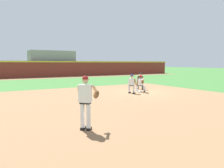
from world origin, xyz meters
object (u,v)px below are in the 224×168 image
(pitcher, at_px, (86,99))
(umpire, at_px, (140,80))
(first_baseman, at_px, (141,83))
(baseball, at_px, (125,100))
(baserunner, at_px, (132,83))
(first_base_bag, at_px, (139,92))

(pitcher, relative_size, umpire, 1.27)
(pitcher, height_order, first_baseman, pitcher)
(baseball, distance_m, baserunner, 3.27)
(first_base_bag, bearing_deg, umpire, 48.41)
(first_base_bag, relative_size, pitcher, 0.20)
(first_base_bag, bearing_deg, baserunner, -161.42)
(first_baseman, height_order, umpire, umpire)
(first_base_bag, xyz_separation_m, first_baseman, (0.18, -0.02, 0.69))
(first_base_bag, bearing_deg, pitcher, -137.80)
(baseball, distance_m, pitcher, 6.16)
(first_baseman, xyz_separation_m, baserunner, (-1.09, -0.29, 0.06))
(umpire, bearing_deg, first_baseman, -126.67)
(pitcher, height_order, umpire, pitcher)
(baseball, relative_size, umpire, 0.05)
(baseball, height_order, umpire, umpire)
(umpire, bearing_deg, first_base_bag, -131.59)
(baserunner, bearing_deg, first_base_bag, 18.58)
(pitcher, xyz_separation_m, umpire, (8.73, 8.19, -0.27))
(baserunner, height_order, umpire, same)
(first_base_bag, height_order, baserunner, baserunner)
(baseball, bearing_deg, baserunner, 46.87)
(umpire, bearing_deg, pitcher, -136.85)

